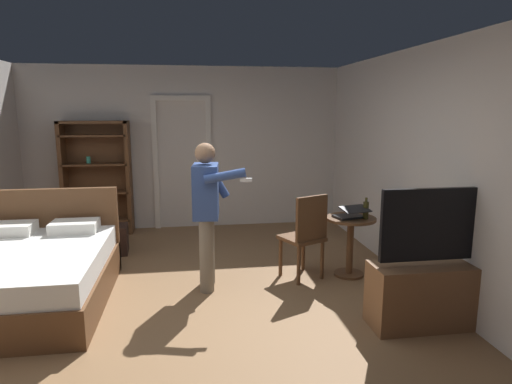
# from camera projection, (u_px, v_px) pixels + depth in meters

# --- Properties ---
(ground_plane) EXTENTS (6.99, 6.99, 0.00)m
(ground_plane) POSITION_uv_depth(u_px,v_px,m) (188.00, 312.00, 4.27)
(ground_plane) COLOR olive
(wall_back) EXTENTS (5.23, 0.12, 2.59)m
(wall_back) POSITION_uv_depth(u_px,v_px,m) (186.00, 148.00, 7.18)
(wall_back) COLOR silver
(wall_back) RESTS_ON ground_plane
(wall_right) EXTENTS (0.12, 6.60, 2.59)m
(wall_right) POSITION_uv_depth(u_px,v_px,m) (443.00, 173.00, 4.41)
(wall_right) COLOR silver
(wall_right) RESTS_ON ground_plane
(doorway_frame) EXTENTS (0.93, 0.08, 2.13)m
(doorway_frame) POSITION_uv_depth(u_px,v_px,m) (182.00, 153.00, 7.11)
(doorway_frame) COLOR white
(doorway_frame) RESTS_ON ground_plane
(bed) EXTENTS (1.54, 1.92, 1.02)m
(bed) POSITION_uv_depth(u_px,v_px,m) (27.00, 274.00, 4.41)
(bed) COLOR brown
(bed) RESTS_ON ground_plane
(bookshelf) EXTENTS (1.02, 0.32, 1.75)m
(bookshelf) POSITION_uv_depth(u_px,v_px,m) (97.00, 173.00, 6.83)
(bookshelf) COLOR brown
(bookshelf) RESTS_ON ground_plane
(tv_flatscreen) EXTENTS (1.16, 0.40, 1.26)m
(tv_flatscreen) POSITION_uv_depth(u_px,v_px,m) (435.00, 285.00, 3.96)
(tv_flatscreen) COLOR brown
(tv_flatscreen) RESTS_ON ground_plane
(side_table) EXTENTS (0.57, 0.57, 0.70)m
(side_table) POSITION_uv_depth(u_px,v_px,m) (350.00, 237.00, 5.12)
(side_table) COLOR brown
(side_table) RESTS_ON ground_plane
(laptop) EXTENTS (0.39, 0.40, 0.15)m
(laptop) POSITION_uv_depth(u_px,v_px,m) (351.00, 214.00, 5.03)
(laptop) COLOR black
(laptop) RESTS_ON side_table
(bottle_on_table) EXTENTS (0.06, 0.06, 0.24)m
(bottle_on_table) POSITION_uv_depth(u_px,v_px,m) (366.00, 210.00, 5.00)
(bottle_on_table) COLOR #3B3715
(bottle_on_table) RESTS_ON side_table
(wooden_chair) EXTENTS (0.56, 0.56, 0.99)m
(wooden_chair) POSITION_uv_depth(u_px,v_px,m) (306.00, 233.00, 4.99)
(wooden_chair) COLOR brown
(wooden_chair) RESTS_ON ground_plane
(person_blue_shirt) EXTENTS (0.60, 0.61, 1.58)m
(person_blue_shirt) POSITION_uv_depth(u_px,v_px,m) (207.00, 206.00, 4.70)
(person_blue_shirt) COLOR gray
(person_blue_shirt) RESTS_ON ground_plane
(suitcase_dark) EXTENTS (0.51, 0.39, 0.39)m
(suitcase_dark) POSITION_uv_depth(u_px,v_px,m) (109.00, 240.00, 5.94)
(suitcase_dark) COLOR black
(suitcase_dark) RESTS_ON ground_plane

